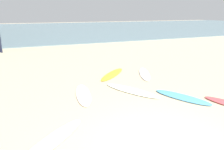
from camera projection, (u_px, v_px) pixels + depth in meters
name	position (u px, v px, depth m)	size (l,w,h in m)	color
ground_plane	(166.00, 150.00, 4.59)	(120.00, 120.00, 0.00)	#C6B28E
ocean_water	(45.00, 29.00, 36.60)	(120.00, 40.00, 0.08)	slate
surfboard_0	(182.00, 97.00, 7.34)	(0.57, 2.08, 0.08)	#52A0D3
surfboard_1	(83.00, 94.00, 7.61)	(0.54, 2.18, 0.07)	silver
surfboard_3	(52.00, 140.00, 4.87)	(0.50, 2.23, 0.07)	#F6EDBF
surfboard_4	(144.00, 74.00, 10.15)	(0.48, 2.24, 0.06)	white
surfboard_5	(112.00, 74.00, 10.04)	(0.53, 2.29, 0.08)	yellow
surfboard_6	(131.00, 90.00, 7.97)	(0.57, 2.43, 0.07)	white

